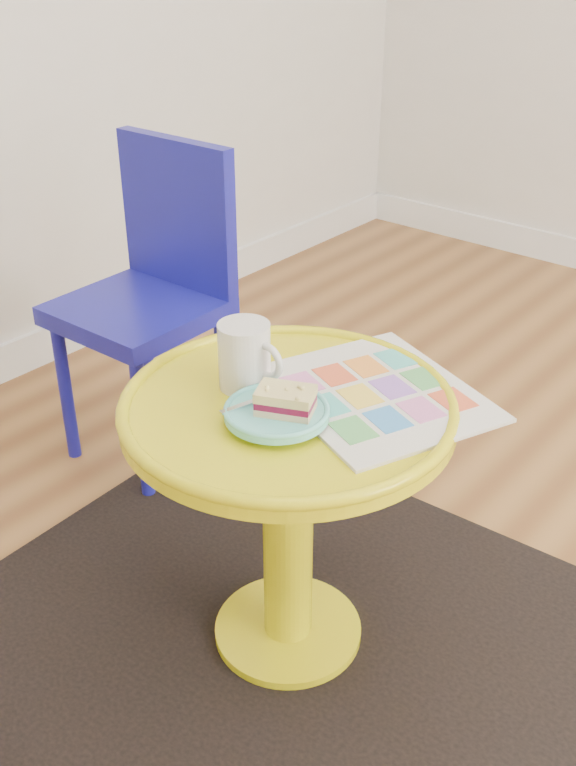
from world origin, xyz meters
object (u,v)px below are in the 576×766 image
Objects in this scene: newspaper at (376,393)px; plate at (277,413)px; chair at (154,284)px; mug at (246,354)px; side_table at (288,477)px.

plate reaches higher than newspaper.
chair is 6.17× the size of mug.
chair is 0.86m from newspaper.
chair is at bearing -172.84° from newspaper.
plate is at bearing -27.26° from mug.
chair is at bearing 151.63° from plate.
plate is at bearing -66.80° from side_table.
plate is (0.03, -0.06, 0.17)m from side_table.
chair is 4.66× the size of plate.
side_table is 0.24m from mug.
mug reaches higher than side_table.
newspaper reaches higher than side_table.
chair reaches higher than mug.
side_table is 1.58× the size of newspaper.
side_table is at bearing -107.90° from newspaper.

